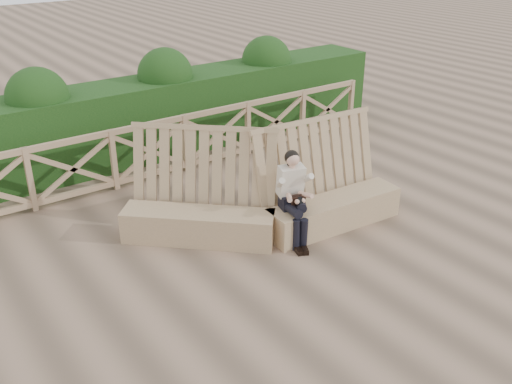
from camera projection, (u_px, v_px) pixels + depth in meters
ground at (266, 262)px, 7.97m from camera, size 60.00×60.00×0.00m
bench at (267, 207)px, 8.62m from camera, size 4.07×2.30×1.61m
woman at (293, 193)px, 8.25m from camera, size 0.51×0.82×1.37m
guardrail at (151, 151)px, 10.30m from camera, size 10.10×0.09×1.10m
hedge at (122, 123)px, 11.09m from camera, size 12.00×1.20×1.50m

